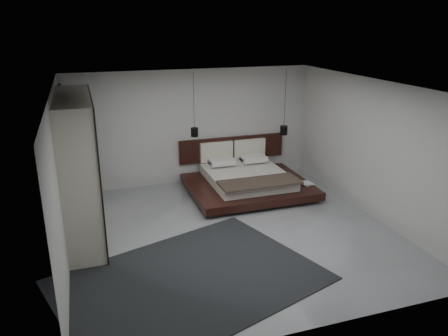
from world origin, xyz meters
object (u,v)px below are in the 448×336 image
object	(u,v)px
lattice_screen	(66,147)
pendant_right	(284,130)
wardrobe	(79,168)
bed	(246,180)
rug	(190,280)
pendant_left	(194,132)

from	to	relation	value
lattice_screen	pendant_right	bearing A→B (deg)	-1.19
lattice_screen	wardrobe	bearing A→B (deg)	-81.30
bed	wardrobe	bearing A→B (deg)	-163.50
pendant_right	rug	size ratio (longest dim) A/B	0.41
lattice_screen	pendant_right	size ratio (longest dim) A/B	1.62
pendant_left	pendant_right	distance (m)	2.28
bed	rug	bearing A→B (deg)	-123.96
wardrobe	pendant_right	bearing A→B (deg)	17.57
pendant_right	lattice_screen	bearing A→B (deg)	178.81
bed	pendant_left	xyz separation A→B (m)	(-1.14, 0.44, 1.16)
lattice_screen	wardrobe	distance (m)	1.66
pendant_left	rug	world-z (taller)	pendant_left
lattice_screen	pendant_left	distance (m)	2.83
pendant_left	pendant_right	size ratio (longest dim) A/B	0.91
bed	pendant_left	distance (m)	1.68
pendant_right	wardrobe	xyz separation A→B (m)	(-4.86, -1.54, 0.02)
bed	wardrobe	world-z (taller)	wardrobe
lattice_screen	pendant_left	bearing A→B (deg)	-2.14
pendant_right	wardrobe	distance (m)	5.09
wardrobe	pendant_left	bearing A→B (deg)	30.82
pendant_left	lattice_screen	bearing A→B (deg)	177.86
bed	wardrobe	xyz separation A→B (m)	(-3.72, -1.10, 1.04)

